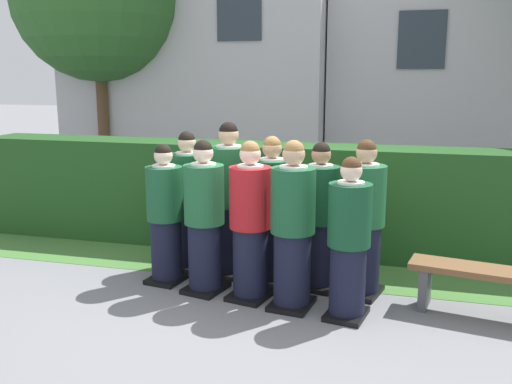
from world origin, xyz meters
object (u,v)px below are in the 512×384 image
at_px(student_rear_row_0, 188,204).
at_px(wooden_bench, 486,282).
at_px(student_front_row_4, 349,243).
at_px(student_rear_row_4, 364,222).
at_px(student_rear_row_1, 229,203).
at_px(student_rear_row_3, 320,220).
at_px(student_front_row_3, 293,230).
at_px(student_front_row_1, 204,221).
at_px(student_in_red_blazer, 250,225).
at_px(student_front_row_0, 165,217).
at_px(student_rear_row_2, 272,213).

relative_size(student_rear_row_0, wooden_bench, 1.12).
relative_size(student_front_row_4, student_rear_row_4, 0.95).
relative_size(student_rear_row_1, student_rear_row_3, 1.11).
xyz_separation_m(student_front_row_3, student_rear_row_0, (-1.41, 0.84, -0.02)).
relative_size(student_front_row_1, student_rear_row_3, 1.02).
bearing_deg(student_in_red_blazer, student_rear_row_0, 142.82).
height_order(student_front_row_0, student_rear_row_4, student_rear_row_4).
bearing_deg(student_rear_row_4, student_in_red_blazer, -160.45).
height_order(student_rear_row_0, student_rear_row_4, student_rear_row_4).
height_order(student_front_row_1, student_rear_row_1, student_rear_row_1).
relative_size(student_front_row_3, student_rear_row_4, 1.02).
bearing_deg(wooden_bench, student_front_row_4, -165.24).
bearing_deg(student_rear_row_3, student_rear_row_2, 173.39).
bearing_deg(student_rear_row_4, student_front_row_0, -175.35).
distance_m(student_rear_row_4, wooden_bench, 1.27).
bearing_deg(student_rear_row_1, student_in_red_blazer, -56.43).
relative_size(student_front_row_1, student_front_row_3, 0.97).
height_order(student_front_row_0, student_in_red_blazer, student_in_red_blazer).
bearing_deg(student_front_row_3, student_rear_row_4, 38.26).
distance_m(student_front_row_3, student_rear_row_3, 0.61).
height_order(student_front_row_1, student_front_row_4, student_front_row_1).
bearing_deg(student_front_row_1, student_in_red_blazer, -6.72).
bearing_deg(student_front_row_3, student_rear_row_1, 139.33).
xyz_separation_m(student_front_row_0, student_front_row_3, (1.47, -0.33, 0.06)).
relative_size(student_rear_row_0, student_rear_row_4, 1.00).
bearing_deg(student_rear_row_2, wooden_bench, -10.89).
distance_m(student_in_red_blazer, wooden_bench, 2.30).
distance_m(student_front_row_1, student_rear_row_1, 0.59).
distance_m(student_front_row_0, student_in_red_blazer, 1.04).
bearing_deg(student_rear_row_2, student_front_row_4, -39.45).
height_order(student_front_row_4, student_rear_row_2, student_rear_row_2).
xyz_separation_m(student_front_row_1, student_front_row_3, (0.96, -0.17, 0.02)).
bearing_deg(student_front_row_0, student_front_row_4, -12.17).
height_order(student_front_row_0, student_front_row_4, student_front_row_4).
height_order(student_rear_row_0, wooden_bench, student_rear_row_0).
height_order(student_in_red_blazer, student_front_row_3, student_front_row_3).
height_order(student_front_row_1, wooden_bench, student_front_row_1).
relative_size(student_front_row_0, student_rear_row_2, 0.95).
relative_size(student_front_row_3, student_rear_row_1, 0.95).
bearing_deg(student_front_row_4, wooden_bench, 14.76).
bearing_deg(student_rear_row_1, student_rear_row_4, -9.52).
bearing_deg(student_rear_row_4, wooden_bench, -13.29).
xyz_separation_m(student_front_row_4, wooden_bench, (1.26, 0.33, -0.38)).
bearing_deg(student_front_row_1, student_rear_row_4, 11.55).
height_order(student_front_row_1, student_front_row_3, student_front_row_3).
xyz_separation_m(student_front_row_3, student_rear_row_2, (-0.36, 0.64, -0.02)).
xyz_separation_m(student_front_row_1, student_rear_row_0, (-0.44, 0.66, 0.00)).
relative_size(student_front_row_1, student_rear_row_2, 1.00).
xyz_separation_m(student_front_row_4, student_rear_row_4, (0.09, 0.61, 0.04)).
distance_m(student_rear_row_2, student_rear_row_4, 1.01).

